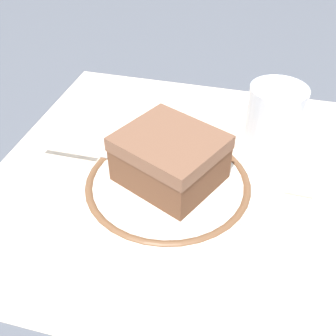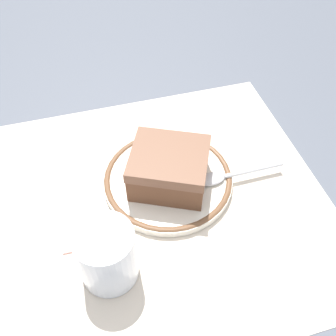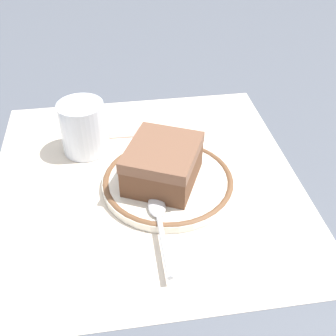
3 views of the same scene
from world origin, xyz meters
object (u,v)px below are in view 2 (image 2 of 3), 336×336
at_px(cup, 107,257).
at_px(sugar_packet, 73,234).
at_px(cake_slice, 169,168).
at_px(plate, 168,179).
at_px(spoon, 225,176).

distance_m(cup, sugar_packet, 0.08).
bearing_deg(cake_slice, cup, -134.08).
relative_size(cup, sugar_packet, 1.60).
relative_size(plate, sugar_packet, 3.63).
bearing_deg(plate, sugar_packet, -160.21).
height_order(spoon, sugar_packet, spoon).
relative_size(cake_slice, spoon, 1.00).
bearing_deg(spoon, sugar_packet, -172.71).
xyz_separation_m(plate, cup, (-0.10, -0.11, 0.03)).
bearing_deg(sugar_packet, plate, 19.79).
bearing_deg(spoon, plate, 163.45).
height_order(plate, sugar_packet, plate).
bearing_deg(sugar_packet, spoon, 7.29).
height_order(cake_slice, spoon, cake_slice).
bearing_deg(cup, cake_slice, 45.92).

